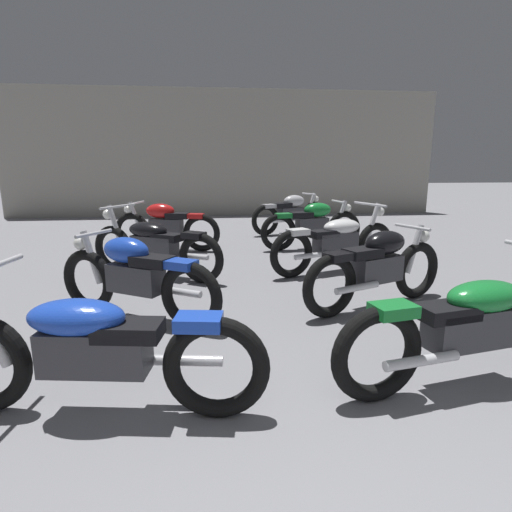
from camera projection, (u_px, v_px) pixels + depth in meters
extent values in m
cube|color=#9E998E|center=(225.00, 153.00, 12.33)|extent=(12.56, 0.24, 3.60)
torus|color=black|center=(216.00, 368.00, 2.61)|extent=(0.68, 0.21, 0.67)
cube|color=#38383D|center=(96.00, 351.00, 2.62)|extent=(0.69, 0.34, 0.28)
ellipsoid|color=blue|center=(76.00, 317.00, 2.57)|extent=(0.64, 0.41, 0.22)
cube|color=black|center=(129.00, 330.00, 2.58)|extent=(0.43, 0.30, 0.10)
cube|color=blue|center=(199.00, 322.00, 2.55)|extent=(0.31, 0.24, 0.08)
cylinder|color=silver|center=(181.00, 360.00, 2.75)|extent=(0.55, 0.15, 0.07)
torus|color=black|center=(88.00, 280.00, 4.52)|extent=(0.63, 0.44, 0.67)
torus|color=black|center=(191.00, 296.00, 3.99)|extent=(0.63, 0.44, 0.67)
cylinder|color=silver|center=(92.00, 257.00, 4.43)|extent=(0.24, 0.18, 0.56)
cube|color=#38383D|center=(136.00, 278.00, 4.23)|extent=(0.61, 0.50, 0.28)
ellipsoid|color=blue|center=(126.00, 250.00, 4.21)|extent=(0.59, 0.51, 0.26)
cube|color=black|center=(153.00, 261.00, 4.10)|extent=(0.47, 0.41, 0.10)
cube|color=blue|center=(181.00, 264.00, 3.96)|extent=(0.34, 0.32, 0.08)
cylinder|color=silver|center=(94.00, 233.00, 4.34)|extent=(0.28, 0.43, 0.04)
sphere|color=white|center=(81.00, 243.00, 4.45)|extent=(0.14, 0.14, 0.14)
cylinder|color=silver|center=(177.00, 291.00, 4.21)|extent=(0.51, 0.34, 0.07)
torus|color=black|center=(114.00, 248.00, 6.16)|extent=(0.63, 0.44, 0.67)
torus|color=black|center=(201.00, 258.00, 5.55)|extent=(0.63, 0.44, 0.67)
cylinder|color=silver|center=(116.00, 228.00, 6.06)|extent=(0.27, 0.20, 0.66)
cube|color=#38383D|center=(155.00, 246.00, 5.84)|extent=(0.69, 0.55, 0.28)
ellipsoid|color=black|center=(148.00, 230.00, 5.83)|extent=(0.68, 0.58, 0.22)
cube|color=black|center=(167.00, 237.00, 5.71)|extent=(0.47, 0.41, 0.10)
cube|color=black|center=(194.00, 235.00, 5.52)|extent=(0.34, 0.32, 0.08)
cylinder|color=silver|center=(118.00, 206.00, 5.97)|extent=(0.38, 0.60, 0.04)
sphere|color=white|center=(108.00, 214.00, 6.08)|extent=(0.14, 0.14, 0.14)
cylinder|color=silver|center=(191.00, 256.00, 5.77)|extent=(0.51, 0.34, 0.07)
torus|color=black|center=(132.00, 231.00, 7.69)|extent=(0.68, 0.28, 0.67)
torus|color=black|center=(202.00, 233.00, 7.51)|extent=(0.68, 0.28, 0.67)
cylinder|color=silver|center=(136.00, 217.00, 7.62)|extent=(0.25, 0.13, 0.56)
cube|color=#38383D|center=(166.00, 226.00, 7.57)|extent=(0.61, 0.38, 0.28)
ellipsoid|color=red|center=(160.00, 211.00, 7.53)|extent=(0.57, 0.40, 0.26)
cube|color=black|center=(178.00, 216.00, 7.50)|extent=(0.45, 0.33, 0.10)
cube|color=red|center=(196.00, 216.00, 7.45)|extent=(0.32, 0.26, 0.08)
cylinder|color=silver|center=(138.00, 203.00, 7.55)|extent=(0.16, 0.47, 0.04)
sphere|color=white|center=(128.00, 209.00, 7.61)|extent=(0.14, 0.14, 0.14)
cylinder|color=silver|center=(190.00, 232.00, 7.67)|extent=(0.55, 0.21, 0.07)
torus|color=black|center=(377.00, 354.00, 2.79)|extent=(0.68, 0.24, 0.67)
cube|color=#38383D|center=(470.00, 327.00, 2.99)|extent=(0.69, 0.36, 0.28)
ellipsoid|color=#197F33|center=(485.00, 296.00, 2.97)|extent=(0.65, 0.43, 0.22)
cube|color=black|center=(446.00, 311.00, 2.89)|extent=(0.44, 0.31, 0.10)
cube|color=#197F33|center=(393.00, 310.00, 2.75)|extent=(0.31, 0.25, 0.08)
cylinder|color=silver|center=(421.00, 360.00, 2.75)|extent=(0.55, 0.17, 0.07)
torus|color=black|center=(417.00, 270.00, 4.94)|extent=(0.66, 0.37, 0.67)
torus|color=black|center=(330.00, 286.00, 4.31)|extent=(0.66, 0.37, 0.67)
cylinder|color=silver|center=(414.00, 249.00, 4.84)|extent=(0.25, 0.16, 0.56)
cube|color=#38383D|center=(377.00, 269.00, 4.61)|extent=(0.62, 0.45, 0.28)
ellipsoid|color=black|center=(385.00, 243.00, 4.59)|extent=(0.59, 0.46, 0.26)
cube|color=black|center=(363.00, 253.00, 4.45)|extent=(0.46, 0.38, 0.10)
cube|color=black|center=(339.00, 256.00, 4.30)|extent=(0.34, 0.29, 0.08)
cylinder|color=silver|center=(412.00, 227.00, 4.76)|extent=(0.22, 0.46, 0.04)
sphere|color=white|center=(423.00, 236.00, 4.88)|extent=(0.14, 0.14, 0.14)
cylinder|color=silver|center=(357.00, 288.00, 4.33)|extent=(0.53, 0.28, 0.07)
torus|color=black|center=(375.00, 244.00, 6.47)|extent=(0.67, 0.34, 0.67)
torus|color=black|center=(291.00, 254.00, 5.80)|extent=(0.67, 0.34, 0.67)
cylinder|color=silver|center=(372.00, 225.00, 6.37)|extent=(0.28, 0.16, 0.66)
cube|color=#38383D|center=(336.00, 242.00, 6.11)|extent=(0.70, 0.46, 0.28)
ellipsoid|color=white|center=(342.00, 227.00, 6.11)|extent=(0.67, 0.51, 0.22)
cube|color=black|center=(323.00, 234.00, 5.98)|extent=(0.46, 0.37, 0.10)
cube|color=white|center=(298.00, 232.00, 5.78)|extent=(0.33, 0.29, 0.08)
cylinder|color=silver|center=(370.00, 204.00, 6.27)|extent=(0.28, 0.65, 0.04)
sphere|color=white|center=(380.00, 212.00, 6.39)|extent=(0.14, 0.14, 0.14)
cylinder|color=silver|center=(312.00, 255.00, 5.80)|extent=(0.54, 0.26, 0.07)
torus|color=black|center=(344.00, 229.00, 7.92)|extent=(0.68, 0.23, 0.67)
torus|color=black|center=(278.00, 232.00, 7.55)|extent=(0.68, 0.23, 0.67)
cylinder|color=silver|center=(340.00, 215.00, 7.84)|extent=(0.25, 0.11, 0.56)
cube|color=#38383D|center=(312.00, 225.00, 7.71)|extent=(0.61, 0.34, 0.28)
ellipsoid|color=#197F33|center=(317.00, 210.00, 7.68)|extent=(0.56, 0.37, 0.26)
cube|color=black|center=(301.00, 215.00, 7.61)|extent=(0.44, 0.31, 0.10)
cube|color=#197F33|center=(284.00, 215.00, 7.52)|extent=(0.31, 0.25, 0.08)
cylinder|color=silver|center=(338.00, 202.00, 7.76)|extent=(0.12, 0.48, 0.04)
sphere|color=white|center=(348.00, 208.00, 7.85)|extent=(0.14, 0.14, 0.14)
cylinder|color=silver|center=(294.00, 234.00, 7.51)|extent=(0.55, 0.17, 0.07)
torus|color=black|center=(313.00, 216.00, 9.75)|extent=(0.66, 0.37, 0.67)
torus|color=black|center=(265.00, 220.00, 9.11)|extent=(0.66, 0.37, 0.67)
cylinder|color=silver|center=(311.00, 205.00, 9.66)|extent=(0.25, 0.16, 0.56)
cube|color=#38383D|center=(290.00, 214.00, 9.41)|extent=(0.62, 0.45, 0.28)
ellipsoid|color=#B7B7BC|center=(294.00, 201.00, 9.40)|extent=(0.59, 0.47, 0.26)
cube|color=black|center=(282.00, 205.00, 9.26)|extent=(0.46, 0.38, 0.10)
cube|color=#B7B7BC|center=(269.00, 206.00, 9.09)|extent=(0.34, 0.30, 0.08)
cylinder|color=silver|center=(309.00, 194.00, 9.57)|extent=(0.23, 0.45, 0.04)
sphere|color=white|center=(316.00, 199.00, 9.69)|extent=(0.14, 0.14, 0.14)
cylinder|color=silver|center=(278.00, 221.00, 9.13)|extent=(0.53, 0.29, 0.07)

